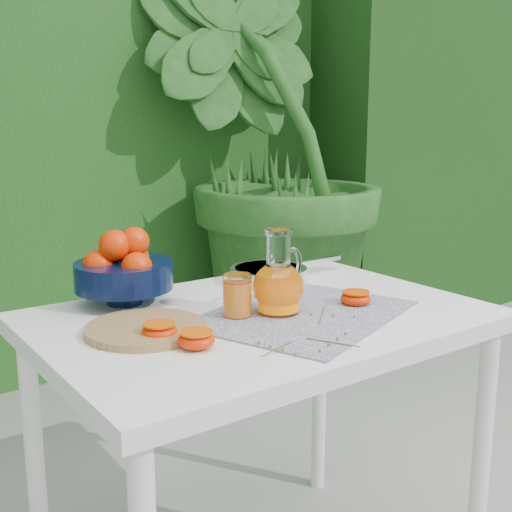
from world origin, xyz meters
TOP-DOWN VIEW (x-y plane):
  - hedge_backdrop at (0.06, 2.06)m, footprint 8.00×1.65m
  - potted_plant_right at (1.01, 1.24)m, footprint 2.84×2.84m
  - white_table at (0.06, -0.06)m, footprint 1.00×0.70m
  - placemat at (0.13, -0.12)m, footprint 0.57×0.51m
  - cutting_board at (-0.21, -0.03)m, footprint 0.32×0.32m
  - fruit_bowl at (-0.16, 0.20)m, footprint 0.27×0.27m
  - juice_pitcher at (0.09, -0.09)m, footprint 0.18×0.15m
  - juice_tumbler at (-0.00, -0.05)m, footprint 0.06×0.06m
  - saute_pan at (0.26, 0.17)m, footprint 0.37×0.22m
  - orange_halves at (-0.03, -0.13)m, footprint 0.58×0.17m
  - thyme_sprigs at (0.05, -0.25)m, footprint 0.31×0.25m

SIDE VIEW (x-z plane):
  - white_table at x=0.06m, z-range 0.29..1.04m
  - placemat at x=0.13m, z-range 0.75..0.75m
  - thyme_sprigs at x=0.05m, z-range 0.75..0.76m
  - cutting_board at x=-0.21m, z-range 0.75..0.77m
  - orange_halves at x=-0.03m, z-range 0.75..0.79m
  - saute_pan at x=0.26m, z-range 0.75..0.79m
  - juice_tumbler at x=0.00m, z-range 0.75..0.85m
  - juice_pitcher at x=0.09m, z-range 0.72..0.92m
  - fruit_bowl at x=-0.16m, z-range 0.74..0.93m
  - potted_plant_right at x=1.01m, z-range 0.00..2.01m
  - hedge_backdrop at x=0.06m, z-range -0.06..2.44m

